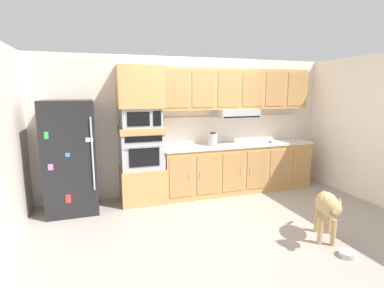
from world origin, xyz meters
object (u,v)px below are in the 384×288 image
microwave (141,118)px  dog (328,206)px  refrigerator (71,157)px  electric_kettle (213,139)px  built_in_oven (142,150)px  dog_food_bowl (348,254)px  screwdriver (271,142)px

microwave → dog: size_ratio=0.83×
refrigerator → electric_kettle: bearing=0.5°
built_in_oven → dog: size_ratio=0.90×
dog → dog_food_bowl: 0.58m
built_in_oven → dog_food_bowl: built_in_oven is taller
microwave → dog: microwave is taller
screwdriver → dog: size_ratio=0.18×
built_in_oven → microwave: bearing=-0.8°
microwave → screwdriver: bearing=-2.3°
electric_kettle → dog: size_ratio=0.31×
screwdriver → microwave: bearing=177.7°
dog → screwdriver: bearing=-159.0°
dog_food_bowl → screwdriver: bearing=78.6°
refrigerator → built_in_oven: (1.12, 0.07, 0.02)m
built_in_oven → electric_kettle: 1.29m
dog_food_bowl → built_in_oven: bearing=128.2°
refrigerator → built_in_oven: bearing=3.5°
screwdriver → dog_food_bowl: 2.63m
refrigerator → microwave: 1.26m
refrigerator → built_in_oven: size_ratio=2.51×
microwave → electric_kettle: bearing=-2.1°
microwave → electric_kettle: microwave is taller
refrigerator → screwdriver: refrigerator is taller
electric_kettle → dog_food_bowl: bearing=-74.3°
microwave → dog_food_bowl: size_ratio=3.22×
refrigerator → dog_food_bowl: (3.09, -2.45, -0.85)m
screwdriver → dog_food_bowl: bearing=-101.4°
electric_kettle → screwdriver: bearing=-2.6°
microwave → dog_food_bowl: bearing=-51.8°
built_in_oven → refrigerator: bearing=-176.5°
refrigerator → electric_kettle: (2.40, 0.02, 0.15)m
refrigerator → electric_kettle: size_ratio=7.33×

